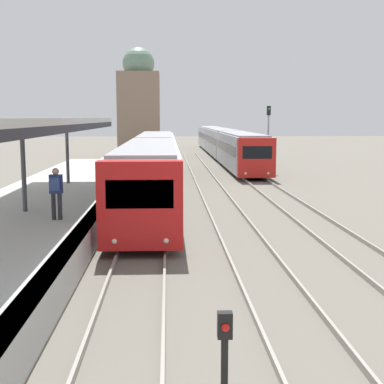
{
  "coord_description": "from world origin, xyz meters",
  "views": [
    {
      "loc": [
        0.82,
        -2.52,
        4.16
      ],
      "look_at": [
        1.66,
        15.87,
        1.6
      ],
      "focal_mm": 50.0,
      "sensor_mm": 36.0,
      "label": 1
    }
  ],
  "objects_px": {
    "train_far": "(222,142)",
    "signal_mast_far": "(268,131)",
    "signal_post_near": "(225,355)",
    "person_on_platform": "(56,189)",
    "train_near": "(153,161)"
  },
  "relations": [
    {
      "from": "train_near",
      "to": "signal_post_near",
      "type": "distance_m",
      "value": 23.98
    },
    {
      "from": "signal_post_near",
      "to": "signal_mast_far",
      "type": "xyz_separation_m",
      "value": [
        6.93,
        33.82,
        2.18
      ]
    },
    {
      "from": "train_far",
      "to": "signal_mast_far",
      "type": "distance_m",
      "value": 16.5
    },
    {
      "from": "signal_mast_far",
      "to": "signal_post_near",
      "type": "bearing_deg",
      "value": -101.58
    },
    {
      "from": "signal_mast_far",
      "to": "person_on_platform",
      "type": "bearing_deg",
      "value": -115.45
    },
    {
      "from": "person_on_platform",
      "to": "train_far",
      "type": "bearing_deg",
      "value": 76.78
    },
    {
      "from": "person_on_platform",
      "to": "signal_post_near",
      "type": "xyz_separation_m",
      "value": [
        4.31,
        -10.21,
        -0.91
      ]
    },
    {
      "from": "person_on_platform",
      "to": "signal_mast_far",
      "type": "bearing_deg",
      "value": 64.55
    },
    {
      "from": "train_far",
      "to": "signal_mast_far",
      "type": "bearing_deg",
      "value": -83.51
    },
    {
      "from": "train_far",
      "to": "signal_mast_far",
      "type": "relative_size",
      "value": 8.87
    },
    {
      "from": "train_near",
      "to": "signal_mast_far",
      "type": "bearing_deg",
      "value": 49.36
    },
    {
      "from": "person_on_platform",
      "to": "signal_mast_far",
      "type": "relative_size",
      "value": 0.33
    },
    {
      "from": "train_far",
      "to": "train_near",
      "type": "bearing_deg",
      "value": -104.21
    },
    {
      "from": "signal_post_near",
      "to": "signal_mast_far",
      "type": "relative_size",
      "value": 0.32
    },
    {
      "from": "train_far",
      "to": "signal_post_near",
      "type": "distance_m",
      "value": 50.4
    }
  ]
}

